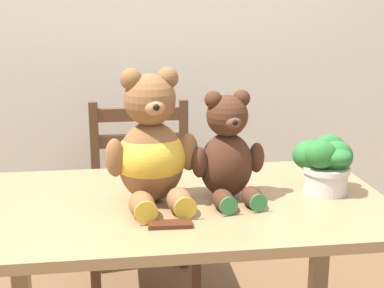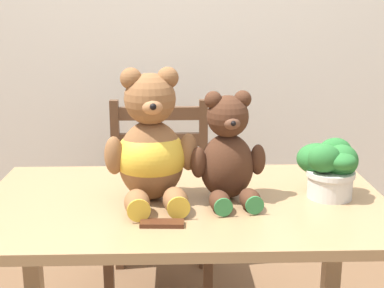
% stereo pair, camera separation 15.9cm
% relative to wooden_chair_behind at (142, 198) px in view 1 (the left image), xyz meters
% --- Properties ---
extents(dining_table, '(1.23, 0.71, 0.70)m').
position_rel_wooden_chair_behind_xyz_m(dining_table, '(0.10, -0.76, 0.16)').
color(dining_table, '#9E7A51').
rests_on(dining_table, ground_plane).
extents(wooden_chair_behind, '(0.45, 0.45, 0.85)m').
position_rel_wooden_chair_behind_xyz_m(wooden_chair_behind, '(0.00, 0.00, 0.00)').
color(wooden_chair_behind, brown).
rests_on(wooden_chair_behind, ground_plane).
extents(teddy_bear_left, '(0.28, 0.30, 0.40)m').
position_rel_wooden_chair_behind_xyz_m(teddy_bear_left, '(0.00, -0.75, 0.43)').
color(teddy_bear_left, brown).
rests_on(teddy_bear_left, dining_table).
extents(teddy_bear_right, '(0.23, 0.24, 0.33)m').
position_rel_wooden_chair_behind_xyz_m(teddy_bear_right, '(0.23, -0.76, 0.41)').
color(teddy_bear_right, '#472819').
rests_on(teddy_bear_right, dining_table).
extents(potted_plant, '(0.17, 0.17, 0.18)m').
position_rel_wooden_chair_behind_xyz_m(potted_plant, '(0.54, -0.74, 0.37)').
color(potted_plant, beige).
rests_on(potted_plant, dining_table).
extents(chocolate_bar, '(0.12, 0.05, 0.01)m').
position_rel_wooden_chair_behind_xyz_m(chocolate_bar, '(0.04, -0.95, 0.28)').
color(chocolate_bar, '#472314').
rests_on(chocolate_bar, dining_table).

